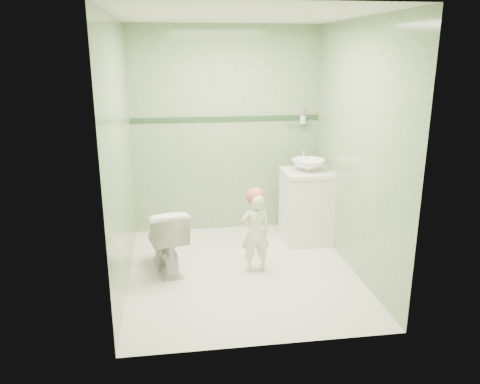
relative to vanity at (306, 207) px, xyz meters
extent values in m
plane|color=silver|center=(-0.84, -0.70, -0.40)|extent=(2.50, 2.50, 0.00)
cube|color=gray|center=(-0.84, 0.55, 0.80)|extent=(2.20, 0.04, 2.40)
cube|color=gray|center=(-0.84, -1.95, 0.80)|extent=(2.20, 0.04, 2.40)
cube|color=gray|center=(-1.94, -0.70, 0.80)|extent=(0.04, 2.50, 2.40)
cube|color=gray|center=(0.26, -0.70, 0.80)|extent=(0.04, 2.50, 2.40)
plane|color=white|center=(-0.84, -0.70, 2.00)|extent=(2.50, 2.50, 0.00)
cube|color=#27462C|center=(-0.84, 0.54, 0.95)|extent=(2.20, 0.02, 0.05)
cube|color=white|center=(0.00, 0.00, 0.00)|extent=(0.52, 0.50, 0.80)
cube|color=white|center=(0.00, 0.00, 0.41)|extent=(0.54, 0.52, 0.04)
imported|color=white|center=(0.00, 0.00, 0.49)|extent=(0.37, 0.37, 0.13)
cylinder|color=silver|center=(0.00, 0.20, 0.55)|extent=(0.03, 0.03, 0.18)
cylinder|color=silver|center=(0.00, 0.15, 0.63)|extent=(0.02, 0.12, 0.02)
cylinder|color=silver|center=(0.00, 0.50, 0.88)|extent=(0.26, 0.02, 0.02)
cylinder|color=silver|center=(0.06, 0.48, 0.93)|extent=(0.07, 0.07, 0.09)
cylinder|color=#8D53B6|center=(0.06, 0.47, 1.00)|extent=(0.01, 0.01, 0.17)
cylinder|color=#D44244|center=(0.07, 0.49, 1.00)|extent=(0.01, 0.01, 0.17)
imported|color=white|center=(-1.58, -0.55, -0.07)|extent=(0.50, 0.71, 0.66)
imported|color=white|center=(-0.71, -0.69, 0.00)|extent=(0.30, 0.21, 0.80)
sphere|color=#BD654A|center=(-0.71, -0.66, 0.36)|extent=(0.18, 0.18, 0.18)
cylinder|color=#0A8463|center=(-0.62, -0.81, 0.24)|extent=(0.07, 0.13, 0.06)
cube|color=white|center=(-0.68, -0.77, 0.28)|extent=(0.03, 0.03, 0.02)
camera|label=1|loc=(-1.49, -4.97, 1.70)|focal=35.65mm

